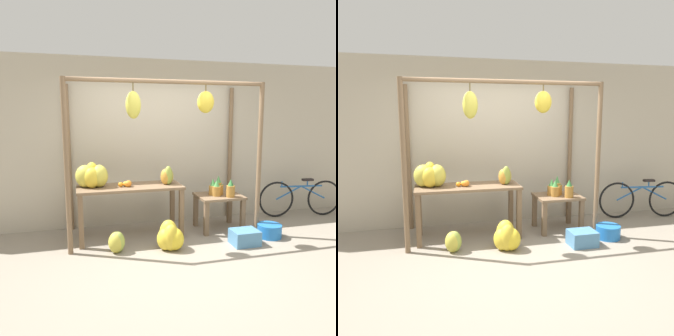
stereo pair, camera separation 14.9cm
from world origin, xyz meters
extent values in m
plane|color=gray|center=(0.00, 0.00, 0.00)|extent=(20.00, 20.00, 0.00)
cube|color=#B2A893|center=(0.00, 1.57, 1.40)|extent=(8.00, 0.08, 2.80)
cylinder|color=brown|center=(-1.41, 0.47, 1.18)|extent=(0.07, 0.07, 2.35)
cylinder|color=brown|center=(1.41, 0.47, 1.18)|extent=(0.07, 0.07, 2.35)
cylinder|color=brown|center=(-1.41, 1.48, 1.18)|extent=(0.07, 0.07, 2.35)
cylinder|color=brown|center=(1.41, 1.48, 1.18)|extent=(0.07, 0.07, 2.35)
cylinder|color=brown|center=(0.00, 0.47, 2.32)|extent=(2.82, 0.06, 0.06)
cylinder|color=brown|center=(-0.52, 0.47, 2.24)|extent=(0.02, 0.02, 0.10)
ellipsoid|color=gold|center=(-0.52, 0.47, 2.00)|extent=(0.21, 0.19, 0.37)
cylinder|color=brown|center=(0.52, 0.47, 2.25)|extent=(0.02, 0.02, 0.09)
ellipsoid|color=gold|center=(0.52, 0.47, 2.05)|extent=(0.24, 0.22, 0.31)
cube|color=brown|center=(-0.52, 0.87, 0.79)|extent=(1.57, 0.61, 0.04)
cube|color=brown|center=(-1.26, 0.62, 0.39)|extent=(0.07, 0.07, 0.77)
cube|color=brown|center=(0.22, 0.62, 0.39)|extent=(0.07, 0.07, 0.77)
cube|color=brown|center=(-1.26, 1.13, 0.39)|extent=(0.07, 0.07, 0.77)
cube|color=brown|center=(0.22, 1.13, 0.39)|extent=(0.07, 0.07, 0.77)
cube|color=brown|center=(0.95, 0.89, 0.56)|extent=(0.73, 0.59, 0.04)
cube|color=brown|center=(0.63, 0.64, 0.27)|extent=(0.07, 0.07, 0.54)
cube|color=brown|center=(1.26, 0.64, 0.27)|extent=(0.07, 0.07, 0.54)
cube|color=brown|center=(0.63, 1.13, 0.27)|extent=(0.07, 0.07, 0.54)
cube|color=brown|center=(1.26, 1.13, 0.27)|extent=(0.07, 0.07, 0.54)
ellipsoid|color=gold|center=(-0.97, 0.91, 0.98)|extent=(0.30, 0.33, 0.33)
ellipsoid|color=yellow|center=(-1.07, 0.94, 1.00)|extent=(0.27, 0.28, 0.37)
ellipsoid|color=gold|center=(-1.17, 0.95, 0.98)|extent=(0.36, 0.34, 0.33)
ellipsoid|color=gold|center=(-1.08, 0.87, 0.97)|extent=(0.30, 0.29, 0.31)
sphere|color=orange|center=(-0.58, 0.82, 0.85)|extent=(0.07, 0.07, 0.07)
sphere|color=orange|center=(-0.60, 0.85, 0.85)|extent=(0.08, 0.08, 0.08)
sphere|color=orange|center=(-0.67, 0.83, 0.85)|extent=(0.07, 0.07, 0.07)
sphere|color=orange|center=(-0.56, 0.80, 0.85)|extent=(0.08, 0.08, 0.08)
sphere|color=orange|center=(-0.56, 0.81, 0.86)|extent=(0.09, 0.09, 0.09)
sphere|color=orange|center=(-0.56, 0.81, 0.86)|extent=(0.09, 0.09, 0.09)
sphere|color=orange|center=(-0.54, 0.86, 0.86)|extent=(0.09, 0.09, 0.09)
cylinder|color=#A3702D|center=(1.07, 0.71, 0.67)|extent=(0.14, 0.14, 0.18)
cone|color=#337538|center=(1.07, 0.71, 0.81)|extent=(0.10, 0.10, 0.11)
cylinder|color=#A3702D|center=(0.95, 0.92, 0.68)|extent=(0.11, 0.11, 0.20)
cone|color=#428442|center=(0.95, 0.92, 0.84)|extent=(0.08, 0.08, 0.12)
cylinder|color=#A3702D|center=(0.96, 0.91, 0.66)|extent=(0.13, 0.13, 0.17)
cone|color=#428442|center=(0.96, 0.91, 0.79)|extent=(0.09, 0.09, 0.09)
cylinder|color=#A3702D|center=(0.84, 0.91, 0.66)|extent=(0.13, 0.13, 0.16)
cone|color=#428442|center=(0.84, 0.91, 0.79)|extent=(0.09, 0.09, 0.12)
cylinder|color=#A3702D|center=(0.88, 0.84, 0.66)|extent=(0.14, 0.14, 0.16)
cone|color=#428442|center=(0.88, 0.84, 0.79)|extent=(0.10, 0.10, 0.11)
ellipsoid|color=#9EB247|center=(-0.78, 0.34, 0.15)|extent=(0.25, 0.23, 0.30)
ellipsoid|color=gold|center=(-0.80, 0.35, 0.15)|extent=(0.28, 0.27, 0.29)
ellipsoid|color=yellow|center=(-0.01, 0.23, 0.16)|extent=(0.38, 0.38, 0.32)
ellipsoid|color=gold|center=(-0.06, 0.32, 0.20)|extent=(0.33, 0.32, 0.41)
ellipsoid|color=gold|center=(-0.13, 0.26, 0.16)|extent=(0.34, 0.34, 0.31)
ellipsoid|color=gold|center=(-0.06, 0.22, 0.19)|extent=(0.29, 0.27, 0.38)
cube|color=#4C84B2|center=(1.04, 0.15, 0.11)|extent=(0.39, 0.31, 0.22)
cylinder|color=blue|center=(1.56, 0.33, 0.10)|extent=(0.37, 0.37, 0.20)
torus|color=black|center=(3.19, 1.08, 0.33)|extent=(0.67, 0.13, 0.67)
torus|color=black|center=(2.24, 1.21, 0.33)|extent=(0.67, 0.13, 0.67)
cylinder|color=#235B9E|center=(2.71, 1.15, 0.57)|extent=(0.81, 0.14, 0.03)
cylinder|color=#235B9E|center=(2.95, 1.12, 0.45)|extent=(0.49, 0.09, 0.26)
cylinder|color=#235B9E|center=(2.48, 1.18, 0.45)|extent=(0.49, 0.09, 0.26)
cylinder|color=#235B9E|center=(2.83, 1.13, 0.62)|extent=(0.02, 0.02, 0.10)
cube|color=black|center=(2.83, 1.13, 0.69)|extent=(0.21, 0.11, 0.04)
cylinder|color=#235B9E|center=(2.34, 1.20, 0.62)|extent=(0.02, 0.02, 0.10)
ellipsoid|color=#B2993D|center=(0.10, 0.89, 0.93)|extent=(0.16, 0.18, 0.23)
ellipsoid|color=#93A33D|center=(0.06, 0.81, 0.96)|extent=(0.16, 0.14, 0.29)
ellipsoid|color=gold|center=(0.02, 0.83, 0.94)|extent=(0.20, 0.21, 0.25)
camera|label=1|loc=(-1.22, -3.96, 1.85)|focal=35.00mm
camera|label=2|loc=(-1.08, -4.00, 1.85)|focal=35.00mm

